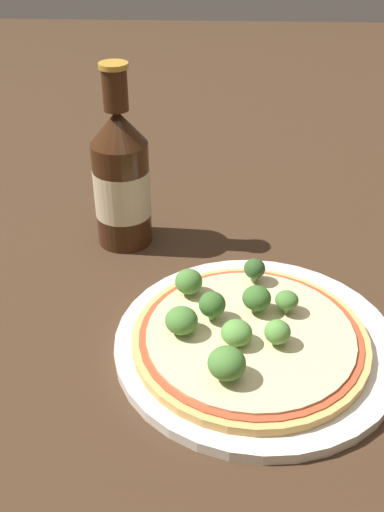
# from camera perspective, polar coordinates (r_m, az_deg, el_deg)

# --- Properties ---
(ground_plane) EXTENTS (3.00, 3.00, 0.00)m
(ground_plane) POSITION_cam_1_polar(r_m,az_deg,el_deg) (0.66, 5.95, -7.00)
(ground_plane) COLOR #3D2819
(plate) EXTENTS (0.29, 0.29, 0.01)m
(plate) POSITION_cam_1_polar(r_m,az_deg,el_deg) (0.63, 5.72, -8.24)
(plate) COLOR silver
(plate) RESTS_ON ground_plane
(pizza) EXTENTS (0.24, 0.24, 0.01)m
(pizza) POSITION_cam_1_polar(r_m,az_deg,el_deg) (0.62, 5.56, -7.77)
(pizza) COLOR tan
(pizza) RESTS_ON plate
(broccoli_floret_0) EXTENTS (0.02, 0.02, 0.03)m
(broccoli_floret_0) POSITION_cam_1_polar(r_m,az_deg,el_deg) (0.64, 9.01, -4.18)
(broccoli_floret_0) COLOR #7A9E5B
(broccoli_floret_0) RESTS_ON pizza
(broccoli_floret_1) EXTENTS (0.03, 0.03, 0.03)m
(broccoli_floret_1) POSITION_cam_1_polar(r_m,az_deg,el_deg) (0.63, 5.96, -4.24)
(broccoli_floret_1) COLOR #7A9E5B
(broccoli_floret_1) RESTS_ON pizza
(broccoli_floret_2) EXTENTS (0.03, 0.03, 0.03)m
(broccoli_floret_2) POSITION_cam_1_polar(r_m,az_deg,el_deg) (0.62, 1.93, -4.65)
(broccoli_floret_2) COLOR #7A9E5B
(broccoli_floret_2) RESTS_ON pizza
(broccoli_floret_3) EXTENTS (0.04, 0.04, 0.03)m
(broccoli_floret_3) POSITION_cam_1_polar(r_m,az_deg,el_deg) (0.55, 3.33, -10.16)
(broccoli_floret_3) COLOR #7A9E5B
(broccoli_floret_3) RESTS_ON pizza
(broccoli_floret_4) EXTENTS (0.02, 0.02, 0.03)m
(broccoli_floret_4) POSITION_cam_1_polar(r_m,az_deg,el_deg) (0.68, 6.24, -1.23)
(broccoli_floret_4) COLOR #7A9E5B
(broccoli_floret_4) RESTS_ON pizza
(broccoli_floret_5) EXTENTS (0.03, 0.03, 0.03)m
(broccoli_floret_5) POSITION_cam_1_polar(r_m,az_deg,el_deg) (0.59, 4.28, -7.30)
(broccoli_floret_5) COLOR #7A9E5B
(broccoli_floret_5) RESTS_ON pizza
(broccoli_floret_6) EXTENTS (0.03, 0.03, 0.03)m
(broccoli_floret_6) POSITION_cam_1_polar(r_m,az_deg,el_deg) (0.60, 8.14, -7.19)
(broccoli_floret_6) COLOR #7A9E5B
(broccoli_floret_6) RESTS_ON pizza
(broccoli_floret_7) EXTENTS (0.03, 0.03, 0.03)m
(broccoli_floret_7) POSITION_cam_1_polar(r_m,az_deg,el_deg) (0.60, -1.01, -6.16)
(broccoli_floret_7) COLOR #7A9E5B
(broccoli_floret_7) RESTS_ON pizza
(broccoli_floret_8) EXTENTS (0.03, 0.03, 0.03)m
(broccoli_floret_8) POSITION_cam_1_polar(r_m,az_deg,el_deg) (0.65, -0.32, -2.46)
(broccoli_floret_8) COLOR #7A9E5B
(broccoli_floret_8) RESTS_ON pizza
(beer_bottle) EXTENTS (0.07, 0.07, 0.24)m
(beer_bottle) POSITION_cam_1_polar(r_m,az_deg,el_deg) (0.77, -6.74, 7.30)
(beer_bottle) COLOR #381E0F
(beer_bottle) RESTS_ON ground_plane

